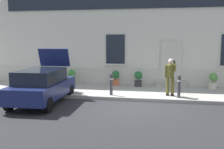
# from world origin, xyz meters

# --- Properties ---
(ground_plane) EXTENTS (80.00, 80.00, 0.00)m
(ground_plane) POSITION_xyz_m (0.00, 0.00, 0.00)
(ground_plane) COLOR #232326
(sidewalk) EXTENTS (24.00, 3.60, 0.15)m
(sidewalk) POSITION_xyz_m (0.00, 2.80, 0.07)
(sidewalk) COLOR #99968E
(sidewalk) RESTS_ON ground
(curb_edge) EXTENTS (24.00, 0.12, 0.15)m
(curb_edge) POSITION_xyz_m (0.00, 0.94, 0.07)
(curb_edge) COLOR gray
(curb_edge) RESTS_ON ground
(building_facade) EXTENTS (24.00, 1.52, 7.50)m
(building_facade) POSITION_xyz_m (0.00, 5.29, 3.73)
(building_facade) COLOR beige
(building_facade) RESTS_ON ground
(entrance_stoop) EXTENTS (1.71, 0.64, 0.32)m
(entrance_stoop) POSITION_xyz_m (1.53, 4.33, 0.28)
(entrance_stoop) COLOR #9E998E
(entrance_stoop) RESTS_ON sidewalk
(hatchback_car_navy) EXTENTS (1.91, 4.12, 2.34)m
(hatchback_car_navy) POSITION_xyz_m (-4.06, -0.20, 0.80)
(hatchback_car_navy) COLOR #161E4C
(hatchback_car_navy) RESTS_ON ground
(bollard_near_person) EXTENTS (0.15, 0.15, 1.04)m
(bollard_near_person) POSITION_xyz_m (1.79, 1.35, 0.71)
(bollard_near_person) COLOR #333338
(bollard_near_person) RESTS_ON sidewalk
(bollard_far_left) EXTENTS (0.15, 0.15, 1.04)m
(bollard_far_left) POSITION_xyz_m (-1.31, 1.35, 0.71)
(bollard_far_left) COLOR #333338
(bollard_far_left) RESTS_ON sidewalk
(person_on_phone) EXTENTS (0.51, 0.49, 1.75)m
(person_on_phone) POSITION_xyz_m (1.41, 1.69, 1.15)
(person_on_phone) COLOR #514C1E
(person_on_phone) RESTS_ON sidewalk
(planter_olive) EXTENTS (0.44, 0.44, 0.86)m
(planter_olive) POSITION_xyz_m (-4.19, 4.03, 0.61)
(planter_olive) COLOR #606B38
(planter_olive) RESTS_ON sidewalk
(planter_terracotta) EXTENTS (0.44, 0.44, 0.86)m
(planter_terracotta) POSITION_xyz_m (-1.55, 3.96, 0.61)
(planter_terracotta) COLOR #B25B38
(planter_terracotta) RESTS_ON sidewalk
(planter_charcoal) EXTENTS (0.44, 0.44, 0.86)m
(planter_charcoal) POSITION_xyz_m (-0.25, 3.93, 0.61)
(planter_charcoal) COLOR #2D2D30
(planter_charcoal) RESTS_ON sidewalk
(planter_cream) EXTENTS (0.44, 0.44, 0.86)m
(planter_cream) POSITION_xyz_m (3.74, 3.97, 0.61)
(planter_cream) COLOR beige
(planter_cream) RESTS_ON sidewalk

